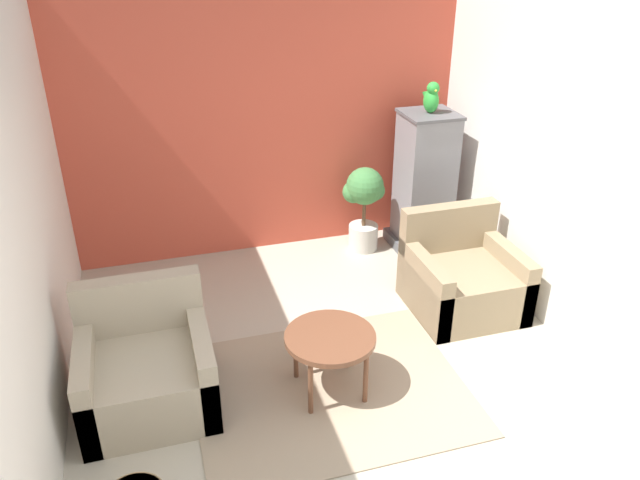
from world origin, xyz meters
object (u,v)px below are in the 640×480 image
object	(u,v)px
armchair_right	(462,280)
birdcage	(424,184)
parrot	(431,98)
potted_plant	(364,200)
armchair_left	(147,371)
coffee_table	(330,341)

from	to	relation	value
armchair_right	birdcage	size ratio (longest dim) A/B	0.62
birdcage	parrot	size ratio (longest dim) A/B	4.72
potted_plant	armchair_left	bearing A→B (deg)	-141.59
coffee_table	armchair_left	size ratio (longest dim) A/B	0.73
armchair_left	potted_plant	size ratio (longest dim) A/B	1.00
birdcage	parrot	bearing A→B (deg)	90.00
birdcage	parrot	distance (m)	0.85
armchair_right	parrot	bearing A→B (deg)	82.65
parrot	coffee_table	bearing A→B (deg)	-129.78
coffee_table	birdcage	size ratio (longest dim) A/B	0.45
armchair_left	potted_plant	xyz separation A→B (m)	(2.19, 1.74, 0.27)
armchair_right	birdcage	xyz separation A→B (m)	(0.15, 1.14, 0.41)
birdcage	armchair_right	bearing A→B (deg)	-97.36
parrot	potted_plant	xyz separation A→B (m)	(-0.58, 0.11, -1.00)
coffee_table	birdcage	world-z (taller)	birdcage
armchair_left	parrot	bearing A→B (deg)	30.38
coffee_table	parrot	bearing A→B (deg)	50.22
armchair_right	potted_plant	bearing A→B (deg)	109.06
coffee_table	potted_plant	world-z (taller)	potted_plant
armchair_right	coffee_table	bearing A→B (deg)	-152.99
parrot	potted_plant	distance (m)	1.16
coffee_table	potted_plant	size ratio (longest dim) A/B	0.73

